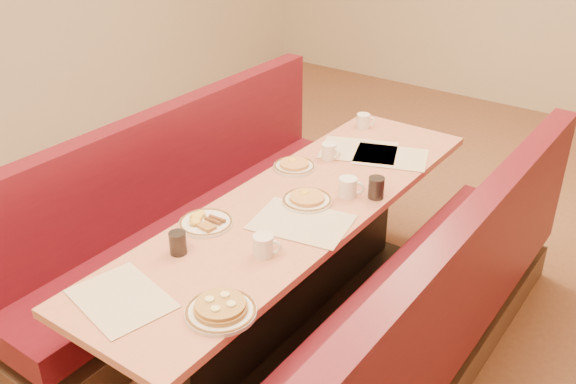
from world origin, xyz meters
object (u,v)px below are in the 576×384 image
Objects in this scene: booth_left at (193,226)px; coffee_mug_d at (364,121)px; coffee_mug_a at (264,245)px; diner_table at (296,267)px; pancake_plate at (221,309)px; soda_tumbler_near at (178,243)px; coffee_mug_b at (329,151)px; eggs_plate at (205,222)px; booth_right at (426,324)px; soda_tumbler_mid at (376,188)px; coffee_mug_c at (349,187)px.

booth_left is 1.24m from coffee_mug_d.
coffee_mug_a is 1.09× the size of coffee_mug_d.
diner_table is 0.97m from pancake_plate.
coffee_mug_a is 1.20× the size of soda_tumbler_near.
coffee_mug_b is at bearing 106.21° from pancake_plate.
diner_table is at bearing -101.82° from coffee_mug_d.
soda_tumbler_near reaches higher than coffee_mug_d.
coffee_mug_b is (0.08, 0.94, 0.03)m from eggs_plate.
diner_table is at bearing 75.53° from soda_tumbler_near.
booth_right is at bearing 60.40° from pancake_plate.
diner_table is at bearing 0.00° from booth_left.
booth_left is at bearing -140.04° from coffee_mug_d.
coffee_mug_d is at bearing 91.88° from soda_tumbler_near.
coffee_mug_a is 0.74m from soda_tumbler_mid.
coffee_mug_c is (0.16, 0.22, 0.43)m from diner_table.
pancake_plate is at bearing -73.58° from diner_table.
eggs_plate is at bearing -119.89° from diner_table.
booth_right is 0.86m from coffee_mug_a.
eggs_plate is 2.11× the size of coffee_mug_b.
coffee_mug_b is (-0.15, 0.53, 0.42)m from diner_table.
soda_tumbler_near is (0.57, -0.65, 0.44)m from booth_left.
diner_table is 10.03× the size of eggs_plate.
coffee_mug_d is 1.10× the size of soda_tumbler_near.
booth_left is 0.96m from soda_tumbler_near.
coffee_mug_a is at bearing -116.48° from coffee_mug_c.
coffee_mug_d is (-0.47, 1.89, 0.02)m from pancake_plate.
diner_table is 1.00× the size of booth_left.
coffee_mug_b is at bearing -105.97° from coffee_mug_d.
coffee_mug_a reaches higher than coffee_mug_b.
pancake_plate is 1.95m from coffee_mug_d.
eggs_plate is 2.25× the size of soda_tumbler_mid.
soda_tumbler_near reaches higher than eggs_plate.
soda_tumbler_mid reaches higher than coffee_mug_d.
pancake_plate is 0.66m from eggs_plate.
soda_tumbler_mid is at bearing 4.47° from coffee_mug_c.
booth_left and booth_right have the same top height.
coffee_mug_d is (-0.07, 0.50, -0.00)m from coffee_mug_b.
pancake_plate is at bearing -96.57° from coffee_mug_a.
soda_tumbler_near is (-0.90, -0.65, 0.44)m from booth_right.
booth_left reaches higher than coffee_mug_c.
booth_right is 22.55× the size of soda_tumbler_mid.
coffee_mug_a is 0.66m from coffee_mug_c.
soda_tumbler_mid is at bearing 64.43° from soda_tumbler_near.
eggs_plate is 2.42× the size of soda_tumbler_near.
coffee_mug_b reaches higher than eggs_plate.
soda_tumbler_mid is (0.45, 0.93, 0.00)m from soda_tumbler_near.
booth_right is at bearing -32.44° from soda_tumbler_mid.
coffee_mug_d is at bearing 89.57° from eggs_plate.
booth_left is 1.46m from booth_right.
diner_table is 1.00× the size of booth_right.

